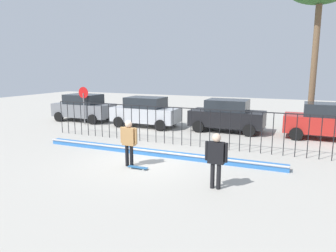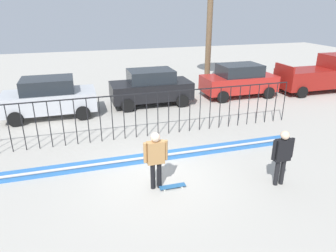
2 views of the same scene
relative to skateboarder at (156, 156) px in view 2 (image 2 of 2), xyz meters
The scene contains 10 objects.
ground_plane 1.23m from the skateboarder, 73.21° to the left, with size 60.00×60.00×0.00m, color #ADA89E.
bowl_coping_ledge 1.99m from the skateboarder, 84.14° to the left, with size 11.00×0.40×0.27m.
perimeter_fence 3.91m from the skateboarder, 87.38° to the left, with size 14.04×0.04×1.85m.
skateboarder is the anchor object (origin of this frame).
skateboard 1.12m from the skateboarder, 20.03° to the right, with size 0.80×0.20×0.07m.
camera_operator 3.72m from the skateboarder, 13.82° to the right, with size 0.71×0.27×1.76m.
parked_car_silver 8.30m from the skateboarder, 113.24° to the left, with size 4.30×2.12×1.90m.
parked_car_black 8.35m from the skateboarder, 77.05° to the left, with size 4.30×2.12×1.90m.
parked_car_red 10.91m from the skateboarder, 48.77° to the left, with size 4.30×2.12×1.90m.
pickup_truck 14.66m from the skateboarder, 31.99° to the left, with size 4.70×2.12×2.24m.
Camera 2 is at (-2.16, -8.38, 5.14)m, focal length 33.30 mm.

